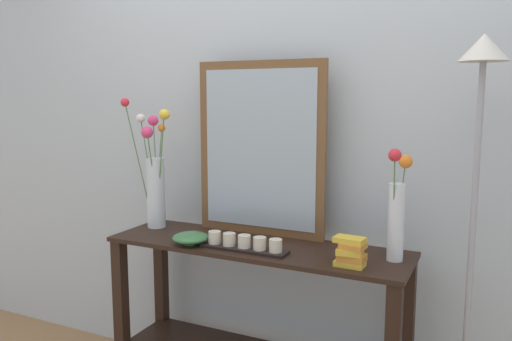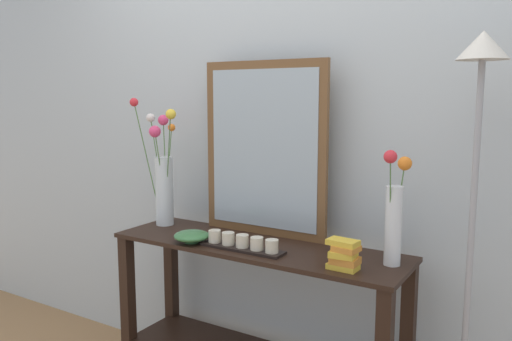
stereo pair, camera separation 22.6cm
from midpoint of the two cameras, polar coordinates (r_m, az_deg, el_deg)
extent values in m
cube|color=#B2BCC1|center=(2.53, 6.41, 5.23)|extent=(6.40, 0.08, 2.70)
cube|color=black|center=(2.34, 2.80, -8.45)|extent=(1.38, 0.40, 0.02)
cube|color=black|center=(2.72, -11.62, -15.37)|extent=(0.06, 0.06, 0.80)
cube|color=black|center=(2.95, -7.13, -13.35)|extent=(0.06, 0.06, 0.80)
cube|color=brown|center=(2.43, 3.60, 2.38)|extent=(0.65, 0.03, 0.83)
cube|color=#9EADB7|center=(2.42, 3.44, 2.35)|extent=(0.57, 0.00, 0.75)
cylinder|color=silver|center=(2.67, -7.78, -2.30)|extent=(0.09, 0.09, 0.35)
cylinder|color=#4C753D|center=(2.71, -7.41, -0.37)|extent=(0.02, 0.10, 0.48)
sphere|color=orange|center=(2.72, -7.02, 4.76)|extent=(0.04, 0.04, 0.04)
cylinder|color=#4C753D|center=(2.63, -9.51, 0.81)|extent=(0.08, 0.09, 0.61)
sphere|color=red|center=(2.60, -10.98, 7.46)|extent=(0.04, 0.04, 0.04)
cylinder|color=#4C753D|center=(2.62, -8.01, -0.77)|extent=(0.01, 0.08, 0.47)
sphere|color=#EA4275|center=(2.57, -8.71, 4.30)|extent=(0.06, 0.06, 0.06)
cylinder|color=#4C753D|center=(2.69, -7.68, 0.00)|extent=(0.07, 0.07, 0.52)
sphere|color=#EA4275|center=(2.71, -7.92, 5.56)|extent=(0.06, 0.06, 0.06)
cylinder|color=#4C753D|center=(2.68, -8.40, 0.10)|extent=(0.10, 0.01, 0.53)
sphere|color=silver|center=(2.69, -9.28, 5.80)|extent=(0.04, 0.04, 0.04)
cylinder|color=#4C753D|center=(2.60, -7.33, 0.14)|extent=(0.12, 0.08, 0.56)
sphere|color=yellow|center=(2.51, -6.93, 6.23)|extent=(0.05, 0.05, 0.05)
cylinder|color=silver|center=(2.12, 18.00, -5.90)|extent=(0.07, 0.07, 0.32)
cylinder|color=#4C753D|center=(2.14, 18.42, -4.38)|extent=(0.03, 0.06, 0.38)
sphere|color=orange|center=(2.13, 19.16, 0.73)|extent=(0.06, 0.06, 0.06)
cylinder|color=#4C753D|center=(2.08, 17.75, -4.17)|extent=(0.01, 0.07, 0.42)
sphere|color=red|center=(2.02, 17.85, 1.45)|extent=(0.05, 0.05, 0.05)
cube|color=black|center=(2.25, 1.38, -8.69)|extent=(0.39, 0.09, 0.01)
cylinder|color=beige|center=(2.32, -1.81, -7.33)|extent=(0.06, 0.06, 0.05)
cylinder|color=beige|center=(2.28, -0.24, -7.60)|extent=(0.06, 0.06, 0.05)
cylinder|color=beige|center=(2.24, 1.38, -7.87)|extent=(0.06, 0.06, 0.05)
cylinder|color=beige|center=(2.21, 3.06, -8.14)|extent=(0.06, 0.06, 0.05)
cylinder|color=beige|center=(2.17, 4.79, -8.41)|extent=(0.06, 0.06, 0.05)
cylinder|color=#38703D|center=(2.37, -4.42, -7.91)|extent=(0.07, 0.07, 0.01)
ellipsoid|color=#38703D|center=(2.36, -4.42, -7.27)|extent=(0.16, 0.16, 0.05)
cube|color=gold|center=(2.06, 12.82, -10.41)|extent=(0.12, 0.08, 0.02)
cube|color=orange|center=(2.05, 13.05, -9.75)|extent=(0.11, 0.08, 0.03)
cube|color=gold|center=(2.04, 12.86, -9.06)|extent=(0.10, 0.09, 0.02)
cube|color=orange|center=(2.03, 13.20, -8.48)|extent=(0.10, 0.09, 0.02)
cube|color=gold|center=(2.03, 12.83, -7.84)|extent=(0.12, 0.08, 0.02)
cylinder|color=#9E9EA3|center=(2.13, 25.46, -10.86)|extent=(0.02, 0.02, 1.59)
cone|color=beige|center=(2.03, 26.97, 12.32)|extent=(0.18, 0.18, 0.10)
camera|label=1|loc=(0.11, -87.14, 0.42)|focal=36.02mm
camera|label=2|loc=(0.11, 92.86, -0.42)|focal=36.02mm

